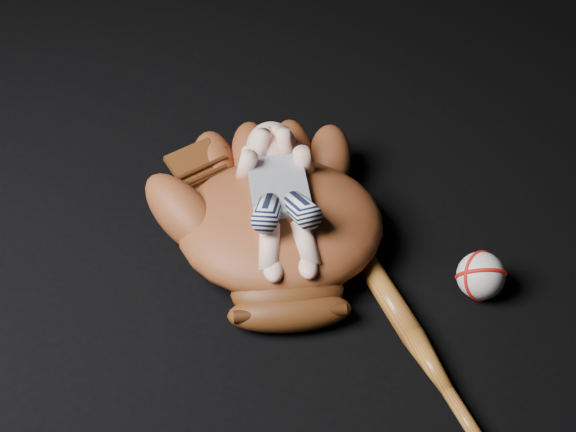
{
  "coord_description": "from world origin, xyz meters",
  "views": [
    {
      "loc": [
        -0.02,
        -0.89,
        1.05
      ],
      "look_at": [
        0.0,
        0.16,
        0.09
      ],
      "focal_mm": 50.0,
      "sensor_mm": 36.0,
      "label": 1
    }
  ],
  "objects_px": {
    "newborn_baby": "(281,195)",
    "baseball": "(481,276)",
    "baseball_glove": "(280,216)",
    "baseball_bat": "(421,348)"
  },
  "relations": [
    {
      "from": "newborn_baby",
      "to": "baseball",
      "type": "xyz_separation_m",
      "value": [
        0.34,
        -0.11,
        -0.09
      ]
    },
    {
      "from": "baseball_glove",
      "to": "newborn_baby",
      "type": "relative_size",
      "value": 1.47
    },
    {
      "from": "newborn_baby",
      "to": "baseball_bat",
      "type": "bearing_deg",
      "value": -54.28
    },
    {
      "from": "newborn_baby",
      "to": "baseball",
      "type": "distance_m",
      "value": 0.37
    },
    {
      "from": "baseball_glove",
      "to": "newborn_baby",
      "type": "bearing_deg",
      "value": -32.7
    },
    {
      "from": "baseball_glove",
      "to": "newborn_baby",
      "type": "distance_m",
      "value": 0.05
    },
    {
      "from": "baseball_glove",
      "to": "baseball_bat",
      "type": "distance_m",
      "value": 0.34
    },
    {
      "from": "baseball",
      "to": "baseball_glove",
      "type": "bearing_deg",
      "value": 161.81
    },
    {
      "from": "baseball_bat",
      "to": "baseball",
      "type": "relative_size",
      "value": 5.13
    },
    {
      "from": "baseball_bat",
      "to": "baseball",
      "type": "distance_m",
      "value": 0.18
    }
  ]
}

